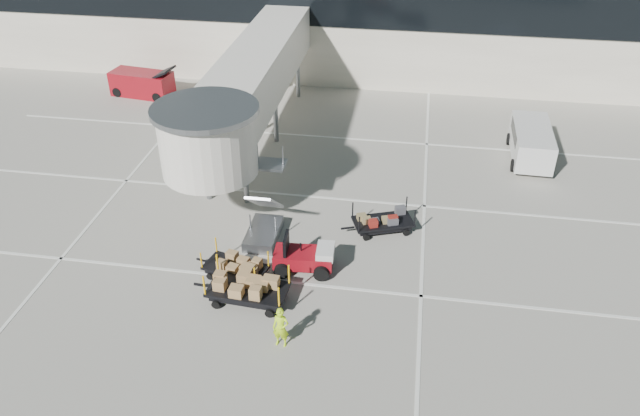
# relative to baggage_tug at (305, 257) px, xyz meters

# --- Properties ---
(ground) EXTENTS (140.00, 140.00, 0.00)m
(ground) POSITION_rel_baggage_tug_xyz_m (-0.94, -3.05, -0.62)
(ground) COLOR #AEAA9C
(ground) RESTS_ON ground
(lane_markings) EXTENTS (40.00, 30.00, 0.02)m
(lane_markings) POSITION_rel_baggage_tug_xyz_m (-1.61, 6.29, -0.61)
(lane_markings) COLOR silver
(lane_markings) RESTS_ON ground
(terminal) EXTENTS (64.00, 12.11, 15.20)m
(terminal) POSITION_rel_baggage_tug_xyz_m (-1.30, 26.89, 3.49)
(terminal) COLOR beige
(terminal) RESTS_ON ground
(jet_bridge) EXTENTS (5.70, 20.40, 6.03)m
(jet_bridge) POSITION_rel_baggage_tug_xyz_m (-4.92, 9.22, 3.67)
(jet_bridge) COLOR silver
(jet_bridge) RESTS_ON ground
(baggage_tug) EXTENTS (2.66, 1.78, 1.70)m
(baggage_tug) POSITION_rel_baggage_tug_xyz_m (0.00, 0.00, 0.00)
(baggage_tug) COLOR maroon
(baggage_tug) RESTS_ON ground
(suitcase_cart) EXTENTS (3.47, 2.28, 1.34)m
(suitcase_cart) POSITION_rel_baggage_tug_xyz_m (3.17, 3.52, -0.14)
(suitcase_cart) COLOR black
(suitcase_cart) RESTS_ON ground
(box_cart_near) EXTENTS (4.01, 1.83, 1.55)m
(box_cart_near) POSITION_rel_baggage_tug_xyz_m (-1.89, -2.48, -0.01)
(box_cart_near) COLOR black
(box_cart_near) RESTS_ON ground
(box_cart_far) EXTENTS (3.37, 1.95, 1.29)m
(box_cart_far) POSITION_rel_baggage_tug_xyz_m (-2.76, -0.97, -0.11)
(box_cart_far) COLOR black
(box_cart_far) RESTS_ON ground
(ground_worker) EXTENTS (0.65, 0.45, 1.71)m
(ground_worker) POSITION_rel_baggage_tug_xyz_m (-0.07, -4.65, 0.24)
(ground_worker) COLOR #AEDE17
(ground_worker) RESTS_ON ground
(minivan) EXTENTS (2.30, 5.04, 1.89)m
(minivan) POSITION_rel_baggage_tug_xyz_m (10.84, 12.19, 0.52)
(minivan) COLOR silver
(minivan) RESTS_ON ground
(belt_loader) EXTENTS (4.72, 2.35, 2.18)m
(belt_loader) POSITION_rel_baggage_tug_xyz_m (-14.70, 17.48, 0.22)
(belt_loader) COLOR maroon
(belt_loader) RESTS_ON ground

